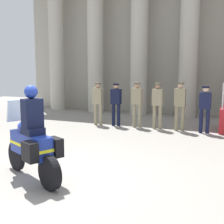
{
  "coord_description": "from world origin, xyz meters",
  "views": [
    {
      "loc": [
        3.51,
        -4.73,
        2.2
      ],
      "look_at": [
        0.31,
        2.85,
        1.0
      ],
      "focal_mm": 47.33,
      "sensor_mm": 36.0,
      "label": 1
    }
  ],
  "objects_px": {
    "officer_in_row_1": "(116,101)",
    "officer_in_row_2": "(137,101)",
    "officer_in_row_3": "(158,102)",
    "officer_in_row_4": "(180,102)",
    "officer_in_row_0": "(98,100)",
    "motorcycle_with_rider": "(32,141)",
    "officer_in_row_5": "(205,106)"
  },
  "relations": [
    {
      "from": "officer_in_row_3",
      "to": "officer_in_row_4",
      "type": "height_order",
      "value": "officer_in_row_4"
    },
    {
      "from": "officer_in_row_3",
      "to": "officer_in_row_2",
      "type": "bearing_deg",
      "value": -0.37
    },
    {
      "from": "officer_in_row_1",
      "to": "motorcycle_with_rider",
      "type": "xyz_separation_m",
      "value": [
        0.63,
        -5.93,
        -0.18
      ]
    },
    {
      "from": "officer_in_row_3",
      "to": "officer_in_row_5",
      "type": "height_order",
      "value": "officer_in_row_3"
    },
    {
      "from": "officer_in_row_0",
      "to": "officer_in_row_1",
      "type": "distance_m",
      "value": 0.75
    },
    {
      "from": "officer_in_row_2",
      "to": "officer_in_row_4",
      "type": "relative_size",
      "value": 0.98
    },
    {
      "from": "officer_in_row_2",
      "to": "officer_in_row_4",
      "type": "xyz_separation_m",
      "value": [
        1.64,
        -0.08,
        0.02
      ]
    },
    {
      "from": "officer_in_row_4",
      "to": "officer_in_row_0",
      "type": "bearing_deg",
      "value": 4.04
    },
    {
      "from": "officer_in_row_1",
      "to": "officer_in_row_3",
      "type": "bearing_deg",
      "value": -175.72
    },
    {
      "from": "officer_in_row_2",
      "to": "officer_in_row_5",
      "type": "relative_size",
      "value": 1.04
    },
    {
      "from": "officer_in_row_2",
      "to": "officer_in_row_4",
      "type": "bearing_deg",
      "value": -179.99
    },
    {
      "from": "officer_in_row_1",
      "to": "motorcycle_with_rider",
      "type": "distance_m",
      "value": 5.97
    },
    {
      "from": "officer_in_row_1",
      "to": "officer_in_row_4",
      "type": "xyz_separation_m",
      "value": [
        2.45,
        0.01,
        0.05
      ]
    },
    {
      "from": "officer_in_row_1",
      "to": "officer_in_row_0",
      "type": "bearing_deg",
      "value": 7.53
    },
    {
      "from": "officer_in_row_1",
      "to": "officer_in_row_3",
      "type": "distance_m",
      "value": 1.63
    },
    {
      "from": "officer_in_row_2",
      "to": "motorcycle_with_rider",
      "type": "distance_m",
      "value": 6.02
    },
    {
      "from": "officer_in_row_1",
      "to": "motorcycle_with_rider",
      "type": "bearing_deg",
      "value": 98.91
    },
    {
      "from": "officer_in_row_2",
      "to": "officer_in_row_1",
      "type": "bearing_deg",
      "value": 8.9
    },
    {
      "from": "officer_in_row_1",
      "to": "officer_in_row_5",
      "type": "xyz_separation_m",
      "value": [
        3.31,
        -0.05,
        -0.02
      ]
    },
    {
      "from": "officer_in_row_5",
      "to": "motorcycle_with_rider",
      "type": "relative_size",
      "value": 0.84
    },
    {
      "from": "officer_in_row_1",
      "to": "officer_in_row_4",
      "type": "relative_size",
      "value": 0.95
    },
    {
      "from": "officer_in_row_0",
      "to": "officer_in_row_3",
      "type": "distance_m",
      "value": 2.38
    },
    {
      "from": "officer_in_row_0",
      "to": "officer_in_row_3",
      "type": "xyz_separation_m",
      "value": [
        2.38,
        0.1,
        0.01
      ]
    },
    {
      "from": "officer_in_row_1",
      "to": "officer_in_row_2",
      "type": "bearing_deg",
      "value": -171.1
    },
    {
      "from": "officer_in_row_0",
      "to": "officer_in_row_2",
      "type": "distance_m",
      "value": 1.57
    },
    {
      "from": "officer_in_row_5",
      "to": "officer_in_row_0",
      "type": "bearing_deg",
      "value": 3.03
    },
    {
      "from": "officer_in_row_0",
      "to": "officer_in_row_3",
      "type": "bearing_deg",
      "value": -174.69
    },
    {
      "from": "officer_in_row_2",
      "to": "officer_in_row_3",
      "type": "relative_size",
      "value": 1.0
    },
    {
      "from": "officer_in_row_0",
      "to": "officer_in_row_4",
      "type": "relative_size",
      "value": 0.96
    },
    {
      "from": "officer_in_row_5",
      "to": "motorcycle_with_rider",
      "type": "xyz_separation_m",
      "value": [
        -2.68,
        -5.88,
        -0.17
      ]
    },
    {
      "from": "officer_in_row_0",
      "to": "motorcycle_with_rider",
      "type": "height_order",
      "value": "motorcycle_with_rider"
    },
    {
      "from": "officer_in_row_1",
      "to": "officer_in_row_2",
      "type": "distance_m",
      "value": 0.82
    }
  ]
}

